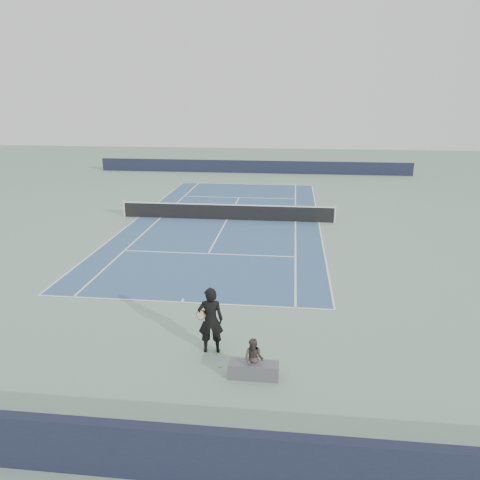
# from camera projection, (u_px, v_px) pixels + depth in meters

# --- Properties ---
(ground) EXTENTS (80.00, 80.00, 0.00)m
(ground) POSITION_uv_depth(u_px,v_px,m) (227.00, 220.00, 28.24)
(ground) COLOR gray
(court_surface) EXTENTS (10.97, 23.77, 0.01)m
(court_surface) POSITION_uv_depth(u_px,v_px,m) (227.00, 220.00, 28.23)
(court_surface) COLOR #34547B
(court_surface) RESTS_ON ground
(tennis_net) EXTENTS (12.90, 0.10, 1.07)m
(tennis_net) POSITION_uv_depth(u_px,v_px,m) (227.00, 212.00, 28.09)
(tennis_net) COLOR silver
(tennis_net) RESTS_ON ground
(windscreen_far) EXTENTS (30.00, 0.25, 1.20)m
(windscreen_far) POSITION_uv_depth(u_px,v_px,m) (253.00, 167.00, 45.03)
(windscreen_far) COLOR black
(windscreen_far) RESTS_ON ground
(windscreen_near) EXTENTS (30.00, 0.25, 1.20)m
(windscreen_near) POSITION_uv_depth(u_px,v_px,m) (86.00, 446.00, 9.19)
(windscreen_near) COLOR black
(windscreen_near) RESTS_ON ground
(tennis_player) EXTENTS (0.86, 0.64, 2.02)m
(tennis_player) POSITION_uv_depth(u_px,v_px,m) (211.00, 320.00, 13.45)
(tennis_player) COLOR black
(tennis_player) RESTS_ON ground
(tennis_ball) EXTENTS (0.06, 0.06, 0.06)m
(tennis_ball) POSITION_uv_depth(u_px,v_px,m) (220.00, 366.00, 12.92)
(tennis_ball) COLOR yellow
(tennis_ball) RESTS_ON ground
(spectator_bench) EXTENTS (1.40, 0.77, 1.14)m
(spectator_bench) POSITION_uv_depth(u_px,v_px,m) (254.00, 364.00, 12.36)
(spectator_bench) COLOR #525156
(spectator_bench) RESTS_ON ground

